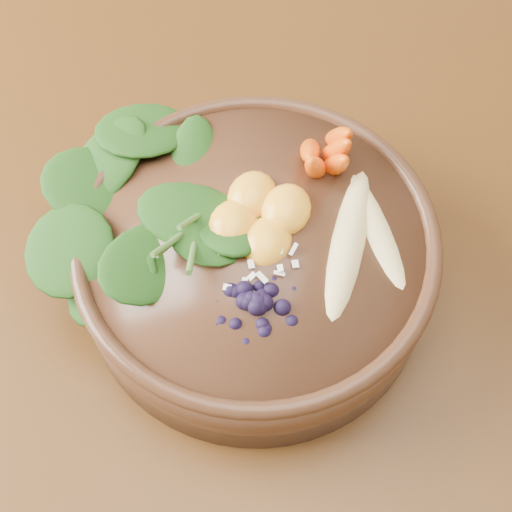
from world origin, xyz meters
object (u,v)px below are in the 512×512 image
Objects in this scene: dining_table at (355,295)px; banana_halves at (365,226)px; stoneware_bowl at (256,262)px; mandarin_cluster at (259,207)px; kale_heap at (202,157)px; carrot_cluster at (325,128)px; blueberry_pile at (257,294)px.

banana_halves is at bearing -96.70° from dining_table.
mandarin_cluster reaches higher than stoneware_bowl.
kale_heap is 0.07m from mandarin_cluster.
carrot_cluster is (0.09, 0.05, 0.02)m from kale_heap.
mandarin_cluster reaches higher than dining_table.
carrot_cluster is 0.09m from banana_halves.
dining_table is 7.89× the size of kale_heap.
carrot_cluster is at bearing 155.77° from dining_table.
dining_table is 0.19m from banana_halves.
kale_heap reaches higher than dining_table.
stoneware_bowl is at bearing -34.91° from kale_heap.
kale_heap is 0.11m from carrot_cluster.
kale_heap is at bearing 156.45° from banana_halves.
stoneware_bowl is 0.06m from mandarin_cluster.
stoneware_bowl is 0.09m from blueberry_pile.
mandarin_cluster is 0.69× the size of blueberry_pile.
dining_table is 5.17× the size of stoneware_bowl.
blueberry_pile reaches higher than mandarin_cluster.
dining_table is at bearing 38.20° from stoneware_bowl.
blueberry_pile is (0.09, -0.11, -0.00)m from kale_heap.
banana_halves is 1.78× the size of mandarin_cluster.
stoneware_bowl is at bearing 111.09° from blueberry_pile.
mandarin_cluster is (0.06, -0.03, -0.01)m from kale_heap.
dining_table is 16.29× the size of mandarin_cluster.
kale_heap reaches higher than mandarin_cluster.
stoneware_bowl is 1.53× the size of kale_heap.
blueberry_pile is at bearing -116.64° from dining_table.
stoneware_bowl is 0.10m from kale_heap.
dining_table is 11.19× the size of blueberry_pile.
carrot_cluster is 0.09m from mandarin_cluster.
mandarin_cluster is at bearing 101.88° from stoneware_bowl.
kale_heap is 2.07× the size of mandarin_cluster.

